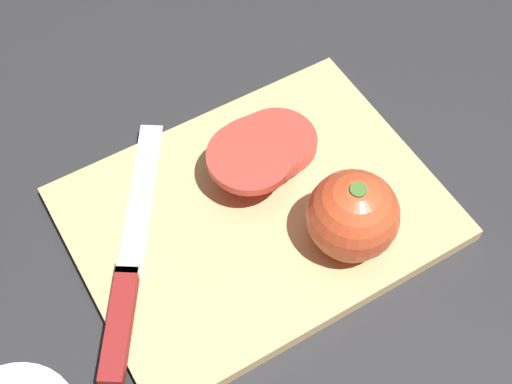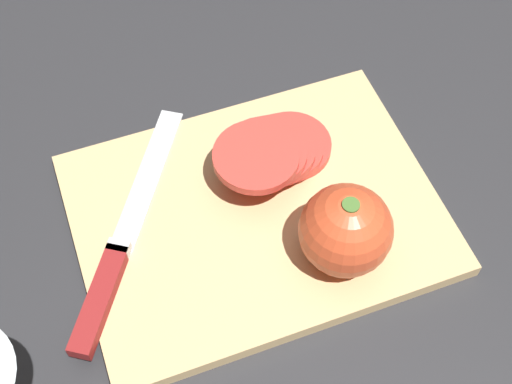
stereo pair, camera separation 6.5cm
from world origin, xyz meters
name	(u,v)px [view 1 (the left image)]	position (x,y,z in m)	size (l,w,h in m)	color
ground_plane	(323,155)	(0.00, 0.00, 0.00)	(3.00, 3.00, 0.00)	#28282B
cutting_board	(256,214)	(0.10, 0.03, 0.01)	(0.34, 0.26, 0.02)	tan
whole_tomato	(353,216)	(0.04, 0.10, 0.06)	(0.08, 0.08, 0.08)	#DB4C28
knife	(125,293)	(0.24, 0.05, 0.02)	(0.17, 0.24, 0.01)	silver
tomato_slice_stack_near	(263,148)	(0.06, -0.01, 0.04)	(0.13, 0.11, 0.05)	#D63D33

